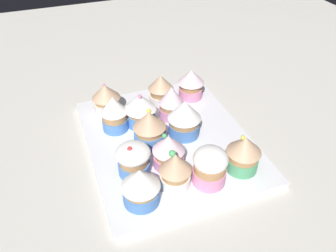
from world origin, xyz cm
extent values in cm
cube|color=beige|center=(0.00, 0.00, -1.50)|extent=(180.00, 180.00, 3.00)
cube|color=silver|center=(0.00, 0.00, 0.60)|extent=(37.30, 30.92, 1.20)
cylinder|color=white|center=(-13.05, -9.29, 2.46)|extent=(5.46, 5.46, 2.52)
cylinder|color=#AD7F51|center=(-13.05, -9.29, 4.29)|extent=(5.13, 5.13, 1.14)
cone|color=tan|center=(-13.05, -9.29, 6.38)|extent=(6.06, 6.06, 3.05)
sphere|color=pink|center=(-13.45, -9.38, 7.81)|extent=(0.65, 0.65, 0.65)
cylinder|color=#477AC6|center=(-6.58, -9.03, 2.46)|extent=(5.29, 5.29, 2.52)
cylinder|color=#AD7F51|center=(-6.58, -9.03, 4.52)|extent=(5.03, 5.03, 1.59)
cone|color=white|center=(-6.58, -9.03, 7.13)|extent=(5.36, 5.36, 3.63)
cylinder|color=#477AC6|center=(6.71, -8.84, 2.36)|extent=(5.60, 5.60, 2.31)
cylinder|color=#AD7F51|center=(6.71, -8.84, 4.15)|extent=(5.02, 5.02, 1.27)
ellipsoid|color=white|center=(6.71, -8.84, 5.72)|extent=(6.02, 6.02, 3.12)
sphere|color=red|center=(7.05, -9.41, 7.14)|extent=(0.92, 0.92, 0.92)
cylinder|color=#477AC6|center=(13.25, -9.52, 2.42)|extent=(6.00, 6.00, 2.44)
cylinder|color=#AD7F51|center=(13.25, -9.52, 4.14)|extent=(5.56, 5.56, 1.01)
cone|color=white|center=(13.25, -9.52, 6.39)|extent=(6.32, 6.32, 3.48)
cylinder|color=#477AC6|center=(-6.32, -3.66, 2.47)|extent=(5.94, 5.94, 2.55)
cylinder|color=#AD7F51|center=(-6.32, -3.66, 4.36)|extent=(5.23, 5.23, 1.23)
cone|color=white|center=(-6.32, -3.66, 6.70)|extent=(6.62, 6.62, 3.45)
sphere|color=pink|center=(-5.84, -3.78, 8.30)|extent=(0.82, 0.82, 0.82)
cylinder|color=#477AC6|center=(-0.29, -3.76, 2.49)|extent=(6.16, 6.16, 2.58)
cylinder|color=#AD7F51|center=(-0.29, -3.76, 4.41)|extent=(5.53, 5.53, 1.27)
cone|color=tan|center=(-0.29, -3.76, 6.72)|extent=(6.34, 6.34, 3.35)
sphere|color=#EAD64C|center=(-0.58, -3.59, 8.26)|extent=(0.93, 0.93, 0.93)
cylinder|color=pink|center=(7.05, -2.51, 2.34)|extent=(5.67, 5.67, 2.28)
cylinder|color=#AD7F51|center=(7.05, -2.51, 4.09)|extent=(5.14, 5.14, 1.22)
cone|color=silver|center=(7.05, -2.51, 6.30)|extent=(5.84, 5.84, 3.21)
sphere|color=#4CB266|center=(6.54, -3.10, 7.78)|extent=(0.87, 0.87, 0.87)
cylinder|color=white|center=(12.00, -3.19, 2.32)|extent=(5.23, 5.23, 2.25)
cylinder|color=#AD7F51|center=(12.00, -3.19, 4.12)|extent=(4.71, 4.71, 1.34)
cone|color=tan|center=(12.00, -3.19, 6.51)|extent=(5.46, 5.46, 3.44)
sphere|color=#4CB266|center=(11.40, -3.53, 8.06)|extent=(1.17, 1.17, 1.17)
cylinder|color=white|center=(-12.14, 2.82, 2.35)|extent=(5.31, 5.31, 2.30)
cylinder|color=#AD7F51|center=(-12.14, 2.82, 4.26)|extent=(4.79, 4.79, 1.53)
cone|color=tan|center=(-12.14, 2.82, 6.64)|extent=(5.69, 5.69, 3.21)
cylinder|color=pink|center=(-6.42, 3.16, 2.40)|extent=(5.21, 5.21, 2.40)
cylinder|color=#AD7F51|center=(-6.42, 3.16, 4.16)|extent=(4.93, 4.93, 1.14)
cone|color=silver|center=(-6.42, 3.16, 6.70)|extent=(5.25, 5.25, 3.93)
cylinder|color=#477AC6|center=(0.42, 3.41, 2.55)|extent=(6.14, 6.14, 2.70)
cylinder|color=#AD7F51|center=(0.42, 3.41, 4.58)|extent=(5.82, 5.82, 1.36)
cone|color=white|center=(0.42, 3.41, 7.21)|extent=(6.57, 6.57, 3.91)
cylinder|color=pink|center=(13.22, 2.54, 2.55)|extent=(5.78, 5.78, 2.69)
cylinder|color=#AD7F51|center=(13.22, 2.54, 4.56)|extent=(5.43, 5.43, 1.34)
ellipsoid|color=white|center=(13.22, 2.54, 6.39)|extent=(5.89, 5.89, 3.86)
cylinder|color=pink|center=(-12.07, 10.07, 2.40)|extent=(5.45, 5.45, 2.39)
cylinder|color=#AD7F51|center=(-12.07, 10.07, 4.33)|extent=(4.96, 4.96, 1.47)
cone|color=silver|center=(-12.07, 10.07, 6.64)|extent=(6.04, 6.04, 3.14)
cylinder|color=#4C9E6B|center=(12.47, 9.37, 2.51)|extent=(5.69, 5.69, 2.63)
cylinder|color=#AD7F51|center=(12.47, 9.37, 4.52)|extent=(5.37, 5.37, 1.39)
cone|color=tan|center=(12.47, 9.37, 6.79)|extent=(6.08, 6.08, 3.16)
sphere|color=#EAD64C|center=(12.12, 8.92, 8.25)|extent=(0.81, 0.81, 0.81)
camera|label=1|loc=(48.14, -17.92, 44.97)|focal=36.08mm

